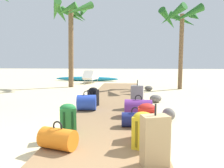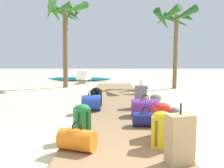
{
  "view_description": "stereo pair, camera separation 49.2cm",
  "coord_description": "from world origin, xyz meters",
  "views": [
    {
      "loc": [
        0.35,
        -1.78,
        1.37
      ],
      "look_at": [
        -0.15,
        5.93,
        0.55
      ],
      "focal_mm": 35.92,
      "sensor_mm": 36.0,
      "label": 1
    },
    {
      "loc": [
        -0.14,
        -1.8,
        1.37
      ],
      "look_at": [
        -0.15,
        5.93,
        0.55
      ],
      "focal_mm": 35.92,
      "sensor_mm": 36.0,
      "label": 2
    }
  ],
  "objects": [
    {
      "name": "palm_tree_far_left",
      "position": [
        -2.46,
        9.63,
        3.44
      ],
      "size": [
        2.39,
        2.21,
        4.28
      ],
      "color": "brown",
      "rests_on": "ground"
    },
    {
      "name": "rock_right_mid",
      "position": [
        1.31,
        5.54,
        0.12
      ],
      "size": [
        0.39,
        0.38,
        0.25
      ],
      "primitive_type": "ellipsoid",
      "rotation": [
        0.0,
        0.0,
        0.01
      ],
      "color": "slate",
      "rests_on": "ground"
    },
    {
      "name": "lounge_chair",
      "position": [
        -1.84,
        11.62,
        0.33
      ],
      "size": [
        0.82,
        1.62,
        0.78
      ],
      "color": "white",
      "rests_on": "ground"
    },
    {
      "name": "ground_plane",
      "position": [
        0.0,
        4.31,
        0.0
      ],
      "size": [
        60.0,
        60.0,
        0.0
      ],
      "primitive_type": "plane",
      "color": "beige"
    },
    {
      "name": "duffel_bag_blue",
      "position": [
        -0.68,
        3.88,
        0.28
      ],
      "size": [
        0.52,
        0.44,
        0.51
      ],
      "color": "#2847B7",
      "rests_on": "boardwalk"
    },
    {
      "name": "suitcase_grey",
      "position": [
        0.64,
        4.21,
        0.39
      ],
      "size": [
        0.36,
        0.26,
        0.76
      ],
      "color": "slate",
      "rests_on": "boardwalk"
    },
    {
      "name": "boardwalk",
      "position": [
        0.0,
        5.39,
        0.04
      ],
      "size": [
        1.84,
        10.78,
        0.08
      ],
      "primitive_type": "cube",
      "color": "olive",
      "rests_on": "ground"
    },
    {
      "name": "backpack_yellow",
      "position": [
        0.59,
        1.41,
        0.37
      ],
      "size": [
        0.34,
        0.28,
        0.55
      ],
      "color": "gold",
      "rests_on": "boardwalk"
    },
    {
      "name": "rock_right_near",
      "position": [
        1.32,
        3.31,
        0.14
      ],
      "size": [
        0.36,
        0.42,
        0.28
      ],
      "primitive_type": "ellipsoid",
      "rotation": [
        0.0,
        0.0,
        1.88
      ],
      "color": "slate",
      "rests_on": "ground"
    },
    {
      "name": "backpack_red",
      "position": [
        0.69,
        1.86,
        0.39
      ],
      "size": [
        0.31,
        0.28,
        0.59
      ],
      "color": "red",
      "rests_on": "boardwalk"
    },
    {
      "name": "palm_tree_far_right",
      "position": [
        2.84,
        9.04,
        3.14
      ],
      "size": [
        2.01,
        2.23,
        3.86
      ],
      "color": "brown",
      "rests_on": "ground"
    },
    {
      "name": "suitcase_tan",
      "position": [
        0.7,
        0.89,
        0.39
      ],
      "size": [
        0.37,
        0.29,
        0.77
      ],
      "color": "tan",
      "rests_on": "boardwalk"
    },
    {
      "name": "backpack_black",
      "position": [
        -0.59,
        4.46,
        0.36
      ],
      "size": [
        0.32,
        0.28,
        0.53
      ],
      "color": "black",
      "rests_on": "boardwalk"
    },
    {
      "name": "rock_right_far",
      "position": [
        1.35,
        8.4,
        0.11
      ],
      "size": [
        0.43,
        0.46,
        0.22
      ],
      "primitive_type": "ellipsoid",
      "rotation": [
        0.0,
        0.0,
        0.19
      ],
      "color": "#5B5651",
      "rests_on": "ground"
    },
    {
      "name": "duffel_bag_purple",
      "position": [
        0.62,
        3.29,
        0.28
      ],
      "size": [
        0.64,
        0.42,
        0.51
      ],
      "color": "#6B2D84",
      "rests_on": "boardwalk"
    },
    {
      "name": "kayak",
      "position": [
        -2.3,
        12.94,
        0.15
      ],
      "size": [
        4.29,
        0.87,
        0.3
      ],
      "color": "teal",
      "rests_on": "ground"
    },
    {
      "name": "backpack_green",
      "position": [
        -0.66,
        1.94,
        0.37
      ],
      "size": [
        0.33,
        0.29,
        0.55
      ],
      "color": "#237538",
      "rests_on": "boardwalk"
    },
    {
      "name": "duffel_bag_navy",
      "position": [
        0.52,
        2.48,
        0.22
      ],
      "size": [
        0.53,
        0.29,
        0.39
      ],
      "color": "navy",
      "rests_on": "boardwalk"
    },
    {
      "name": "duffel_bag_orange",
      "position": [
        -0.64,
        1.31,
        0.24
      ],
      "size": [
        0.59,
        0.46,
        0.42
      ],
      "color": "orange",
      "rests_on": "boardwalk"
    }
  ]
}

